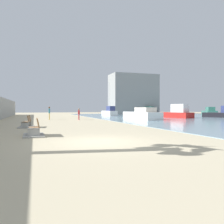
% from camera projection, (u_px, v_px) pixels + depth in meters
% --- Properties ---
extents(ground_plane, '(120.00, 120.00, 0.00)m').
position_uv_depth(ground_plane, '(59.00, 121.00, 27.88)').
color(ground_plane, '#C6B793').
extents(water_bay, '(36.00, 68.00, 0.04)m').
position_uv_depth(water_bay, '(222.00, 118.00, 35.40)').
color(water_bay, '#7A99A8').
rests_on(water_bay, ground).
extents(bench_near, '(1.13, 2.11, 0.98)m').
position_uv_depth(bench_near, '(34.00, 132.00, 13.06)').
color(bench_near, '#9E9E99').
rests_on(bench_near, ground).
extents(bench_far, '(1.29, 2.19, 0.98)m').
position_uv_depth(bench_far, '(27.00, 125.00, 18.83)').
color(bench_far, '#9E9E99').
rests_on(bench_far, ground).
extents(person_walking, '(0.24, 0.53, 1.76)m').
position_uv_depth(person_walking, '(49.00, 112.00, 31.35)').
color(person_walking, gold).
rests_on(person_walking, ground).
extents(person_standing, '(0.30, 0.49, 1.52)m').
position_uv_depth(person_standing, '(79.00, 113.00, 31.15)').
color(person_standing, '#B22D33').
rests_on(person_standing, ground).
extents(boat_far_right, '(3.67, 5.82, 2.14)m').
position_uv_depth(boat_far_right, '(177.00, 113.00, 36.87)').
color(boat_far_right, red).
rests_on(boat_far_right, water_bay).
extents(boat_outer, '(2.40, 8.02, 1.61)m').
position_uv_depth(boat_outer, '(142.00, 115.00, 32.62)').
color(boat_outer, white).
rests_on(boat_outer, water_bay).
extents(boat_nearest, '(1.56, 6.06, 6.82)m').
position_uv_depth(boat_nearest, '(109.00, 112.00, 48.06)').
color(boat_nearest, white).
rests_on(boat_nearest, water_bay).
extents(boat_distant, '(4.50, 6.84, 1.93)m').
position_uv_depth(boat_distant, '(145.00, 111.00, 59.66)').
color(boat_distant, black).
rests_on(boat_distant, water_bay).
extents(boat_mid_bay, '(4.71, 6.64, 1.78)m').
position_uv_depth(boat_mid_bay, '(209.00, 112.00, 50.25)').
color(boat_mid_bay, '#337060').
rests_on(boat_mid_bay, water_bay).
extents(harbor_building, '(12.00, 6.00, 10.23)m').
position_uv_depth(harbor_building, '(133.00, 94.00, 61.17)').
color(harbor_building, gray).
rests_on(harbor_building, ground).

